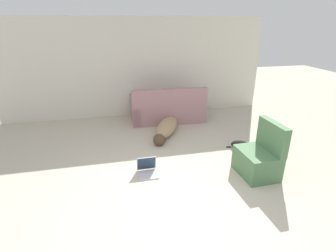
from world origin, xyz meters
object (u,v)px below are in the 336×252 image
at_px(cat, 240,145).
at_px(laptop_open, 147,168).
at_px(couch, 167,109).
at_px(side_chair, 260,158).
at_px(dog, 166,128).

bearing_deg(cat, laptop_open, -147.12).
xyz_separation_m(couch, side_chair, (0.89, -2.80, 0.01)).
height_order(dog, side_chair, side_chair).
relative_size(couch, laptop_open, 5.37).
xyz_separation_m(dog, cat, (1.27, -1.00, -0.07)).
height_order(couch, cat, couch).
bearing_deg(cat, dog, 160.66).
height_order(laptop_open, side_chair, side_chair).
relative_size(dog, laptop_open, 4.51).
xyz_separation_m(dog, laptop_open, (-0.65, -1.48, -0.06)).
relative_size(couch, dog, 1.19).
relative_size(cat, laptop_open, 1.44).
bearing_deg(laptop_open, couch, 69.29).
bearing_deg(laptop_open, dog, 65.83).
xyz_separation_m(cat, side_chair, (-0.16, -0.92, 0.22)).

